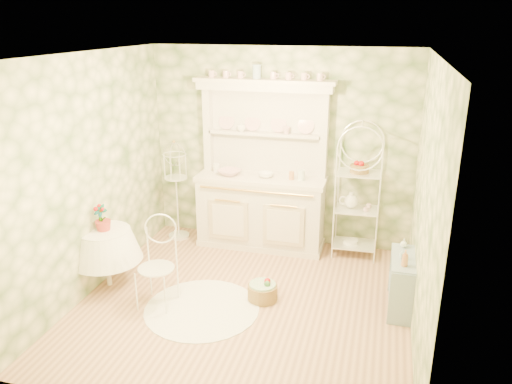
% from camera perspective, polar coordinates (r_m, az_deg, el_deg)
% --- Properties ---
extents(floor, '(3.60, 3.60, 0.00)m').
position_cam_1_polar(floor, '(5.76, -1.31, -12.48)').
color(floor, tan).
rests_on(floor, ground).
extents(ceiling, '(3.60, 3.60, 0.00)m').
position_cam_1_polar(ceiling, '(4.91, -1.55, 15.39)').
color(ceiling, white).
rests_on(ceiling, floor).
extents(wall_left, '(3.60, 3.60, 0.00)m').
position_cam_1_polar(wall_left, '(5.92, -18.39, 1.76)').
color(wall_left, beige).
rests_on(wall_left, floor).
extents(wall_right, '(3.60, 3.60, 0.00)m').
position_cam_1_polar(wall_right, '(5.01, 18.76, -1.40)').
color(wall_right, beige).
rests_on(wall_right, floor).
extents(wall_back, '(3.60, 3.60, 0.00)m').
position_cam_1_polar(wall_back, '(6.86, 2.80, 5.04)').
color(wall_back, beige).
rests_on(wall_back, floor).
extents(wall_front, '(3.60, 3.60, 0.00)m').
position_cam_1_polar(wall_front, '(3.63, -9.49, -8.61)').
color(wall_front, beige).
rests_on(wall_front, floor).
extents(kitchen_dresser, '(1.87, 0.61, 2.29)m').
position_cam_1_polar(kitchen_dresser, '(6.69, 0.59, 2.88)').
color(kitchen_dresser, silver).
rests_on(kitchen_dresser, floor).
extents(bakers_rack, '(0.57, 0.41, 1.78)m').
position_cam_1_polar(bakers_rack, '(6.62, 11.57, -0.02)').
color(bakers_rack, white).
rests_on(bakers_rack, floor).
extents(side_shelf, '(0.27, 0.66, 0.56)m').
position_cam_1_polar(side_shelf, '(5.75, 16.23, -10.20)').
color(side_shelf, '#8FA5B6').
rests_on(side_shelf, floor).
extents(round_table, '(0.92, 0.92, 0.77)m').
position_cam_1_polar(round_table, '(6.18, -16.70, -7.00)').
color(round_table, white).
rests_on(round_table, floor).
extents(cafe_chair, '(0.55, 0.55, 0.99)m').
position_cam_1_polar(cafe_chair, '(5.59, -11.37, -8.14)').
color(cafe_chair, white).
rests_on(cafe_chair, floor).
extents(birdcage_stand, '(0.35, 0.35, 1.40)m').
position_cam_1_polar(birdcage_stand, '(7.17, -9.06, 0.04)').
color(birdcage_stand, white).
rests_on(birdcage_stand, floor).
extents(floor_basket, '(0.36, 0.36, 0.19)m').
position_cam_1_polar(floor_basket, '(5.77, 0.75, -11.34)').
color(floor_basket, olive).
rests_on(floor_basket, floor).
extents(lace_rug, '(1.47, 1.47, 0.01)m').
position_cam_1_polar(lace_rug, '(5.67, -6.20, -13.10)').
color(lace_rug, white).
rests_on(lace_rug, floor).
extents(bowl_floral, '(0.38, 0.38, 0.07)m').
position_cam_1_polar(bowl_floral, '(6.81, -3.04, 2.03)').
color(bowl_floral, white).
rests_on(bowl_floral, kitchen_dresser).
extents(bowl_white, '(0.27, 0.27, 0.07)m').
position_cam_1_polar(bowl_white, '(6.70, 1.12, 1.77)').
color(bowl_white, white).
rests_on(bowl_white, kitchen_dresser).
extents(cup_left, '(0.16, 0.16, 0.09)m').
position_cam_1_polar(cup_left, '(6.81, -1.69, 7.20)').
color(cup_left, white).
rests_on(cup_left, kitchen_dresser).
extents(cup_right, '(0.11, 0.11, 0.09)m').
position_cam_1_polar(cup_right, '(6.66, 3.48, 6.90)').
color(cup_right, white).
rests_on(cup_right, kitchen_dresser).
extents(potted_geranium, '(0.18, 0.14, 0.31)m').
position_cam_1_polar(potted_geranium, '(5.97, -17.24, -3.07)').
color(potted_geranium, '#3F7238').
rests_on(potted_geranium, round_table).
extents(bottle_amber, '(0.07, 0.07, 0.18)m').
position_cam_1_polar(bottle_amber, '(5.39, 16.65, -7.47)').
color(bottle_amber, '#B97A47').
rests_on(bottle_amber, side_shelf).
extents(bottle_blue, '(0.07, 0.07, 0.11)m').
position_cam_1_polar(bottle_blue, '(5.54, 16.40, -7.01)').
color(bottle_blue, '#98B8C7').
rests_on(bottle_blue, side_shelf).
extents(bottle_glass, '(0.08, 0.08, 0.10)m').
position_cam_1_polar(bottle_glass, '(5.82, 16.54, -5.78)').
color(bottle_glass, silver).
rests_on(bottle_glass, side_shelf).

